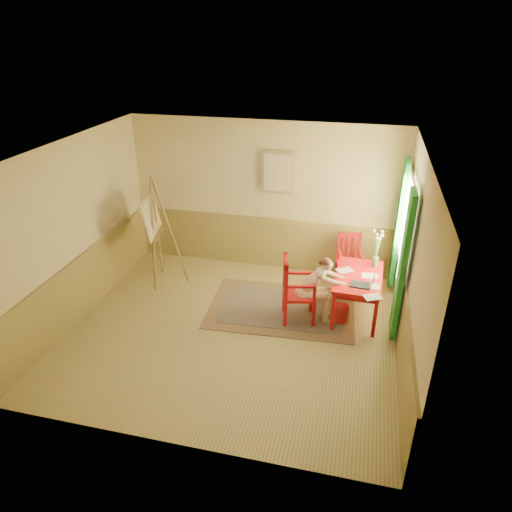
% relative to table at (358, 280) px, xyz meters
% --- Properties ---
extents(room, '(5.04, 4.54, 2.84)m').
position_rel_table_xyz_m(room, '(-1.84, -0.90, 0.77)').
color(room, tan).
rests_on(room, ground).
extents(wainscot, '(5.00, 4.50, 1.00)m').
position_rel_table_xyz_m(wainscot, '(-1.84, -0.10, -0.13)').
color(wainscot, '#A38D51').
rests_on(wainscot, room).
extents(window, '(0.12, 2.01, 2.20)m').
position_rel_table_xyz_m(window, '(0.58, 0.20, 0.71)').
color(window, white).
rests_on(window, room).
extents(wall_portrait, '(0.60, 0.05, 0.76)m').
position_rel_table_xyz_m(wall_portrait, '(-1.59, 1.31, 1.27)').
color(wall_portrait, tan).
rests_on(wall_portrait, room).
extents(rug, '(2.49, 1.74, 0.02)m').
position_rel_table_xyz_m(rug, '(-1.20, -0.13, -0.62)').
color(rug, '#8C7251').
rests_on(rug, room).
extents(table, '(0.76, 1.22, 0.72)m').
position_rel_table_xyz_m(table, '(0.00, 0.00, 0.00)').
color(table, red).
rests_on(table, room).
extents(chair_left, '(0.59, 0.57, 1.08)m').
position_rel_table_xyz_m(chair_left, '(-0.94, -0.37, -0.09)').
color(chair_left, red).
rests_on(chair_left, room).
extents(chair_back, '(0.51, 0.52, 0.95)m').
position_rel_table_xyz_m(chair_back, '(-0.18, 0.96, -0.16)').
color(chair_back, red).
rests_on(chair_back, room).
extents(figure, '(0.85, 0.46, 1.11)m').
position_rel_table_xyz_m(figure, '(-0.63, -0.31, -0.02)').
color(figure, beige).
rests_on(figure, room).
extents(laptop, '(0.37, 0.24, 0.21)m').
position_rel_table_xyz_m(laptop, '(0.09, -0.31, 0.13)').
color(laptop, '#1E2338').
rests_on(laptop, table).
extents(papers, '(0.75, 1.01, 0.00)m').
position_rel_table_xyz_m(papers, '(0.09, -0.19, 0.09)').
color(papers, white).
rests_on(papers, table).
extents(vase, '(0.22, 0.31, 0.62)m').
position_rel_table_xyz_m(vase, '(0.23, 0.40, 0.37)').
color(vase, '#3F724C').
rests_on(vase, table).
extents(wastebasket, '(0.32, 0.32, 0.28)m').
position_rel_table_xyz_m(wastebasket, '(-0.23, -0.26, -0.49)').
color(wastebasket, red).
rests_on(wastebasket, room).
extents(easel, '(0.75, 0.90, 2.02)m').
position_rel_table_xyz_m(easel, '(-3.58, 0.28, 0.57)').
color(easel, olive).
rests_on(easel, room).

